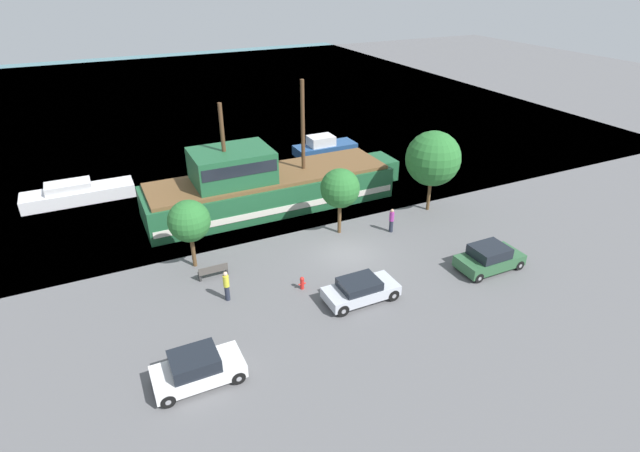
{
  "coord_description": "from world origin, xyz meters",
  "views": [
    {
      "loc": [
        -13.22,
        -23.51,
        16.22
      ],
      "look_at": [
        -0.92,
        2.0,
        1.2
      ],
      "focal_mm": 28.0,
      "sensor_mm": 36.0,
      "label": 1
    }
  ],
  "objects_px": {
    "parked_car_curb_mid": "(489,258)",
    "pedestrian_walking_far": "(391,220)",
    "pirate_ship": "(265,186)",
    "pedestrian_walking_near": "(227,286)",
    "moored_boat_outer": "(77,193)",
    "bench_promenade_east": "(213,271)",
    "parked_car_curb_front": "(197,369)",
    "moored_boat_dockside": "(324,147)",
    "parked_car_curb_rear": "(361,290)",
    "fire_hydrant": "(302,282)"
  },
  "relations": [
    {
      "from": "moored_boat_dockside",
      "to": "pedestrian_walking_far",
      "type": "height_order",
      "value": "moored_boat_dockside"
    },
    {
      "from": "fire_hydrant",
      "to": "pirate_ship",
      "type": "bearing_deg",
      "value": 80.09
    },
    {
      "from": "moored_boat_outer",
      "to": "parked_car_curb_front",
      "type": "xyz_separation_m",
      "value": [
        3.82,
        -22.53,
        0.1
      ]
    },
    {
      "from": "parked_car_curb_mid",
      "to": "bench_promenade_east",
      "type": "height_order",
      "value": "parked_car_curb_mid"
    },
    {
      "from": "parked_car_curb_front",
      "to": "bench_promenade_east",
      "type": "xyz_separation_m",
      "value": [
        2.73,
        7.71,
        -0.3
      ]
    },
    {
      "from": "moored_boat_outer",
      "to": "pedestrian_walking_near",
      "type": "bearing_deg",
      "value": -68.89
    },
    {
      "from": "moored_boat_outer",
      "to": "parked_car_curb_rear",
      "type": "bearing_deg",
      "value": -57.22
    },
    {
      "from": "moored_boat_outer",
      "to": "parked_car_curb_rear",
      "type": "relative_size",
      "value": 1.99
    },
    {
      "from": "fire_hydrant",
      "to": "bench_promenade_east",
      "type": "bearing_deg",
      "value": 142.03
    },
    {
      "from": "moored_boat_outer",
      "to": "bench_promenade_east",
      "type": "xyz_separation_m",
      "value": [
        6.55,
        -14.82,
        -0.19
      ]
    },
    {
      "from": "parked_car_curb_mid",
      "to": "parked_car_curb_front",
      "type": "bearing_deg",
      "value": -175.06
    },
    {
      "from": "bench_promenade_east",
      "to": "pedestrian_walking_far",
      "type": "bearing_deg",
      "value": 1.12
    },
    {
      "from": "parked_car_curb_front",
      "to": "pedestrian_walking_near",
      "type": "relative_size",
      "value": 2.18
    },
    {
      "from": "pirate_ship",
      "to": "pedestrian_walking_far",
      "type": "relative_size",
      "value": 11.48
    },
    {
      "from": "parked_car_curb_mid",
      "to": "bench_promenade_east",
      "type": "xyz_separation_m",
      "value": [
        -15.01,
        6.18,
        -0.3
      ]
    },
    {
      "from": "moored_boat_outer",
      "to": "bench_promenade_east",
      "type": "bearing_deg",
      "value": -66.17
    },
    {
      "from": "moored_boat_outer",
      "to": "parked_car_curb_front",
      "type": "distance_m",
      "value": 22.85
    },
    {
      "from": "moored_boat_dockside",
      "to": "pedestrian_walking_far",
      "type": "xyz_separation_m",
      "value": [
        -2.81,
        -15.98,
        0.2
      ]
    },
    {
      "from": "fire_hydrant",
      "to": "bench_promenade_east",
      "type": "xyz_separation_m",
      "value": [
        -4.18,
        3.26,
        0.03
      ]
    },
    {
      "from": "pirate_ship",
      "to": "pedestrian_walking_far",
      "type": "bearing_deg",
      "value": -49.78
    },
    {
      "from": "parked_car_curb_rear",
      "to": "moored_boat_dockside",
      "type": "bearing_deg",
      "value": 68.62
    },
    {
      "from": "parked_car_curb_rear",
      "to": "bench_promenade_east",
      "type": "relative_size",
      "value": 2.37
    },
    {
      "from": "parked_car_curb_mid",
      "to": "parked_car_curb_rear",
      "type": "relative_size",
      "value": 0.98
    },
    {
      "from": "fire_hydrant",
      "to": "pedestrian_walking_near",
      "type": "xyz_separation_m",
      "value": [
        -4.06,
        0.81,
        0.5
      ]
    },
    {
      "from": "moored_boat_dockside",
      "to": "bench_promenade_east",
      "type": "distance_m",
      "value": 22.18
    },
    {
      "from": "moored_boat_outer",
      "to": "bench_promenade_east",
      "type": "relative_size",
      "value": 4.71
    },
    {
      "from": "parked_car_curb_rear",
      "to": "pedestrian_walking_near",
      "type": "relative_size",
      "value": 2.26
    },
    {
      "from": "pirate_ship",
      "to": "moored_boat_dockside",
      "type": "distance_m",
      "value": 12.52
    },
    {
      "from": "pirate_ship",
      "to": "moored_boat_outer",
      "type": "distance_m",
      "value": 14.57
    },
    {
      "from": "moored_boat_dockside",
      "to": "parked_car_curb_front",
      "type": "bearing_deg",
      "value": -126.72
    },
    {
      "from": "pirate_ship",
      "to": "parked_car_curb_rear",
      "type": "xyz_separation_m",
      "value": [
        0.51,
        -13.2,
        -1.05
      ]
    },
    {
      "from": "pirate_ship",
      "to": "parked_car_curb_front",
      "type": "relative_size",
      "value": 5.03
    },
    {
      "from": "pedestrian_walking_near",
      "to": "moored_boat_outer",
      "type": "bearing_deg",
      "value": 111.11
    },
    {
      "from": "bench_promenade_east",
      "to": "pedestrian_walking_far",
      "type": "relative_size",
      "value": 1.0
    },
    {
      "from": "moored_boat_dockside",
      "to": "moored_boat_outer",
      "type": "bearing_deg",
      "value": -176.3
    },
    {
      "from": "parked_car_curb_mid",
      "to": "pedestrian_walking_far",
      "type": "xyz_separation_m",
      "value": [
        -2.7,
        6.42,
        0.13
      ]
    },
    {
      "from": "pirate_ship",
      "to": "pedestrian_walking_near",
      "type": "height_order",
      "value": "pirate_ship"
    },
    {
      "from": "parked_car_curb_front",
      "to": "parked_car_curb_rear",
      "type": "relative_size",
      "value": 0.97
    },
    {
      "from": "moored_boat_outer",
      "to": "moored_boat_dockside",
      "type": "bearing_deg",
      "value": 3.7
    },
    {
      "from": "moored_boat_outer",
      "to": "parked_car_curb_front",
      "type": "height_order",
      "value": "moored_boat_outer"
    },
    {
      "from": "bench_promenade_east",
      "to": "moored_boat_outer",
      "type": "bearing_deg",
      "value": 113.83
    },
    {
      "from": "pirate_ship",
      "to": "parked_car_curb_mid",
      "type": "height_order",
      "value": "pirate_ship"
    },
    {
      "from": "moored_boat_dockside",
      "to": "fire_hydrant",
      "type": "relative_size",
      "value": 7.73
    },
    {
      "from": "pirate_ship",
      "to": "parked_car_curb_front",
      "type": "height_order",
      "value": "pirate_ship"
    },
    {
      "from": "parked_car_curb_mid",
      "to": "pedestrian_walking_far",
      "type": "distance_m",
      "value": 6.97
    },
    {
      "from": "parked_car_curb_front",
      "to": "parked_car_curb_rear",
      "type": "xyz_separation_m",
      "value": [
        9.32,
        2.13,
        -0.08
      ]
    },
    {
      "from": "parked_car_curb_front",
      "to": "bench_promenade_east",
      "type": "relative_size",
      "value": 2.29
    },
    {
      "from": "bench_promenade_east",
      "to": "parked_car_curb_front",
      "type": "bearing_deg",
      "value": -109.48
    },
    {
      "from": "parked_car_curb_mid",
      "to": "fire_hydrant",
      "type": "distance_m",
      "value": 11.23
    },
    {
      "from": "parked_car_curb_front",
      "to": "parked_car_curb_mid",
      "type": "xyz_separation_m",
      "value": [
        17.74,
        1.53,
        0.0
      ]
    }
  ]
}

